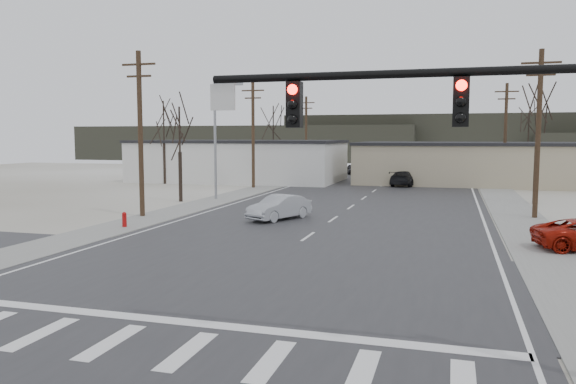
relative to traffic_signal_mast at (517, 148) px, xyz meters
name	(u,v)px	position (x,y,z in m)	size (l,w,h in m)	color
ground	(252,277)	(-7.89, 6.20, -4.67)	(140.00, 140.00, 0.00)	white
main_road	(336,217)	(-7.89, 21.20, -4.65)	(18.00, 110.00, 0.05)	#29292B
cross_road	(252,276)	(-7.89, 6.20, -4.65)	(90.00, 10.00, 0.04)	#29292B
sidewalk_left	(210,202)	(-18.49, 26.20, -4.64)	(3.00, 90.00, 0.06)	gray
sidewalk_right	(515,213)	(2.71, 26.20, -4.64)	(3.00, 90.00, 0.06)	gray
traffic_signal_mast	(517,148)	(0.00, 0.00, 0.00)	(8.95, 0.43, 7.20)	black
fire_hydrant	(124,220)	(-18.09, 14.20, -4.22)	(0.24, 0.24, 0.87)	#A50C0C
building_left_far	(240,160)	(-23.89, 46.20, -2.42)	(22.30, 12.30, 4.50)	silver
building_right_far	(485,163)	(2.11, 50.20, -2.52)	(26.30, 14.30, 4.30)	tan
upole_left_b	(140,131)	(-19.39, 18.20, 0.55)	(2.20, 0.30, 10.00)	#422D1F
upole_left_c	(253,133)	(-19.39, 38.20, 0.55)	(2.20, 0.30, 10.00)	#422D1F
upole_left_d	(306,134)	(-19.39, 58.20, 0.55)	(2.20, 0.30, 10.00)	#422D1F
upole_right_a	(538,131)	(3.61, 24.20, 0.55)	(2.20, 0.30, 10.00)	#422D1F
upole_right_b	(505,133)	(3.61, 46.20, 0.55)	(2.20, 0.30, 10.00)	#422D1F
streetlight_main	(217,134)	(-18.69, 28.20, 0.41)	(2.40, 0.25, 9.00)	gray
tree_left_near	(180,132)	(-20.89, 26.20, 0.55)	(3.30, 3.30, 7.35)	black
tree_right_mid	(538,122)	(4.61, 32.20, 1.26)	(3.74, 3.74, 8.33)	black
tree_left_far	(273,125)	(-21.89, 52.20, 1.61)	(3.96, 3.96, 8.82)	black
tree_right_far	(529,131)	(7.11, 58.20, 0.91)	(3.52, 3.52, 7.84)	black
tree_left_mid	(164,123)	(-29.89, 40.20, 1.61)	(3.96, 3.96, 8.82)	black
hill_left	(245,143)	(-42.89, 98.20, -1.17)	(70.00, 18.00, 7.00)	#333026
hill_center	(499,139)	(7.11, 102.20, -0.17)	(80.00, 18.00, 9.00)	#333026
sedan_crossing	(279,207)	(-10.92, 19.26, -3.92)	(1.51, 4.32, 1.42)	#A7AAB1
car_far_a	(406,178)	(-5.59, 44.46, -3.86)	(2.16, 5.32, 1.54)	black
car_far_b	(353,169)	(-13.60, 60.12, -3.98)	(1.54, 3.82, 1.30)	black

